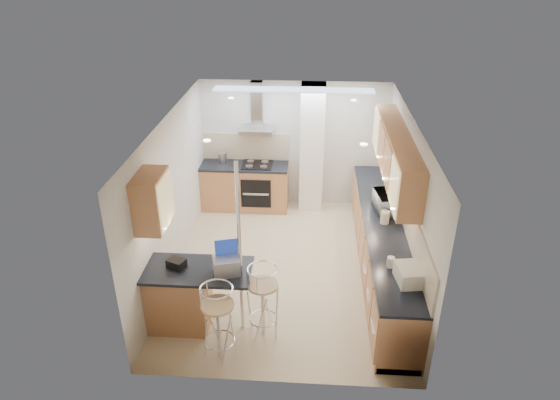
# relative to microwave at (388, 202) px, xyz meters

# --- Properties ---
(ground) EXTENTS (4.80, 4.80, 0.00)m
(ground) POSITION_rel_microwave_xyz_m (-1.59, -0.39, -1.07)
(ground) COLOR #CCAC88
(ground) RESTS_ON ground
(room_shell) EXTENTS (3.64, 4.84, 2.51)m
(room_shell) POSITION_rel_microwave_xyz_m (-1.26, -0.01, 0.47)
(room_shell) COLOR silver
(room_shell) RESTS_ON ground
(right_counter) EXTENTS (0.63, 4.40, 0.92)m
(right_counter) POSITION_rel_microwave_xyz_m (-0.09, -0.39, -0.61)
(right_counter) COLOR #C3814E
(right_counter) RESTS_ON ground
(back_counter) EXTENTS (1.70, 0.63, 0.92)m
(back_counter) POSITION_rel_microwave_xyz_m (-2.54, 1.71, -0.61)
(back_counter) COLOR #C3814E
(back_counter) RESTS_ON ground
(peninsula) EXTENTS (1.47, 0.72, 0.94)m
(peninsula) POSITION_rel_microwave_xyz_m (-2.71, -1.84, -0.60)
(peninsula) COLOR #C3814E
(peninsula) RESTS_ON ground
(microwave) EXTENTS (0.46, 0.61, 0.31)m
(microwave) POSITION_rel_microwave_xyz_m (0.00, 0.00, 0.00)
(microwave) COLOR silver
(microwave) RESTS_ON right_counter
(laptop) EXTENTS (0.39, 0.34, 0.23)m
(laptop) POSITION_rel_microwave_xyz_m (-2.28, -1.90, -0.02)
(laptop) COLOR #94959B
(laptop) RESTS_ON peninsula
(bag) EXTENTS (0.27, 0.24, 0.12)m
(bag) POSITION_rel_microwave_xyz_m (-2.97, -1.82, -0.07)
(bag) COLOR black
(bag) RESTS_ON peninsula
(bar_stool_near) EXTENTS (0.50, 0.50, 1.07)m
(bar_stool_near) POSITION_rel_microwave_xyz_m (-2.33, -2.39, -0.54)
(bar_stool_near) COLOR tan
(bar_stool_near) RESTS_ON ground
(bar_stool_end) EXTENTS (0.61, 0.61, 1.06)m
(bar_stool_end) POSITION_rel_microwave_xyz_m (-1.82, -1.93, -0.54)
(bar_stool_end) COLOR tan
(bar_stool_end) RESTS_ON ground
(jar_a) EXTENTS (0.14, 0.14, 0.20)m
(jar_a) POSITION_rel_microwave_xyz_m (-0.02, -0.07, -0.05)
(jar_a) COLOR silver
(jar_a) RESTS_ON right_counter
(jar_b) EXTENTS (0.14, 0.14, 0.15)m
(jar_b) POSITION_rel_microwave_xyz_m (-0.13, 0.18, -0.08)
(jar_b) COLOR silver
(jar_b) RESTS_ON right_counter
(jar_c) EXTENTS (0.19, 0.19, 0.20)m
(jar_c) POSITION_rel_microwave_xyz_m (-0.09, -0.40, -0.05)
(jar_c) COLOR beige
(jar_c) RESTS_ON right_counter
(jar_d) EXTENTS (0.12, 0.12, 0.15)m
(jar_d) POSITION_rel_microwave_xyz_m (-0.15, -1.58, -0.08)
(jar_d) COLOR silver
(jar_d) RESTS_ON right_counter
(bread_bin) EXTENTS (0.38, 0.45, 0.21)m
(bread_bin) POSITION_rel_microwave_xyz_m (0.05, -1.89, -0.05)
(bread_bin) COLOR silver
(bread_bin) RESTS_ON right_counter
(kettle) EXTENTS (0.16, 0.16, 0.21)m
(kettle) POSITION_rel_microwave_xyz_m (-2.97, 1.79, -0.05)
(kettle) COLOR #B1B3B6
(kettle) RESTS_ON back_counter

